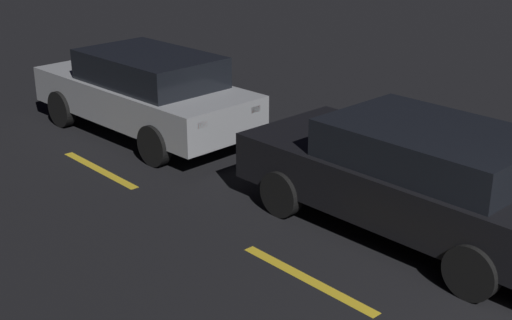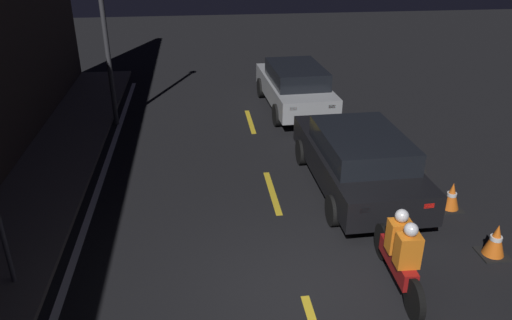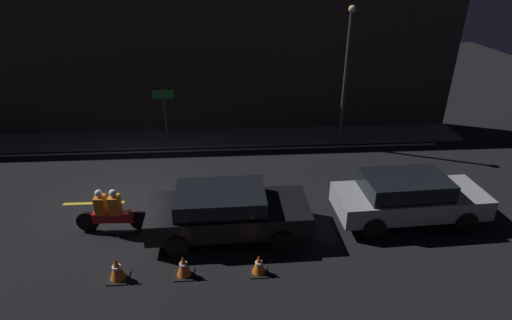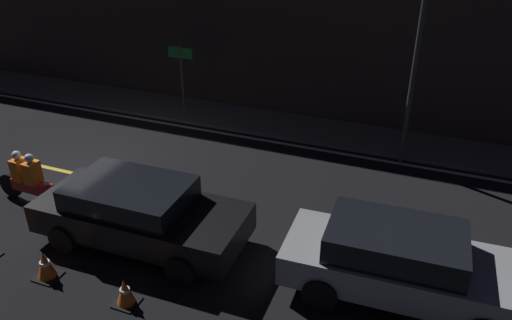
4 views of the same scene
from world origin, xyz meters
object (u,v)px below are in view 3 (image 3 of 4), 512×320
van_black (227,211)px  street_lamp (346,72)px  traffic_cone_mid (183,266)px  shop_sign (164,105)px  traffic_cone_near (117,269)px  traffic_cone_far (259,264)px  motorcycle (110,212)px  hatchback_silver (408,197)px

van_black → street_lamp: bearing=49.6°
traffic_cone_mid → shop_sign: size_ratio=0.26×
traffic_cone_near → traffic_cone_far: bearing=-0.3°
motorcycle → traffic_cone_near: 2.21m
traffic_cone_far → street_lamp: 9.20m
traffic_cone_mid → traffic_cone_far: 1.91m
street_lamp → shop_sign: bearing=174.5°
van_black → motorcycle: size_ratio=2.09×
hatchback_silver → traffic_cone_far: hatchback_silver is taller
traffic_cone_far → shop_sign: 9.22m
traffic_cone_near → traffic_cone_far: (3.56, -0.02, -0.04)m
traffic_cone_near → traffic_cone_far: 3.56m
street_lamp → van_black: bearing=-129.2°
motorcycle → traffic_cone_mid: bearing=-40.3°
hatchback_silver → shop_sign: bearing=139.7°
shop_sign → traffic_cone_far: bearing=-68.0°
hatchback_silver → traffic_cone_near: (-8.26, -2.10, -0.48)m
motorcycle → traffic_cone_near: (0.64, -2.09, -0.34)m
shop_sign → van_black: bearing=-68.6°
shop_sign → motorcycle: bearing=-97.1°
van_black → traffic_cone_mid: size_ratio=7.49×
hatchback_silver → motorcycle: hatchback_silver is taller
van_black → traffic_cone_near: bearing=-148.8°
shop_sign → street_lamp: street_lamp is taller
shop_sign → traffic_cone_mid: bearing=-79.8°
van_black → traffic_cone_far: size_ratio=8.26×
traffic_cone_near → shop_sign: (0.15, 8.41, 1.48)m
traffic_cone_mid → street_lamp: 10.15m
van_black → shop_sign: bearing=110.2°
van_black → traffic_cone_far: (0.80, -1.77, -0.50)m
traffic_cone_near → street_lamp: bearing=45.3°
traffic_cone_far → street_lamp: size_ratio=0.10×
street_lamp → traffic_cone_mid: bearing=-127.8°
traffic_cone_far → shop_sign: size_ratio=0.23×
van_black → traffic_cone_mid: (-1.11, -1.73, -0.47)m
traffic_cone_near → hatchback_silver: bearing=14.3°
hatchback_silver → street_lamp: size_ratio=0.79×
shop_sign → street_lamp: 7.63m
van_black → motorcycle: (-3.39, 0.34, -0.12)m
traffic_cone_mid → street_lamp: street_lamp is taller
hatchback_silver → street_lamp: 6.13m
traffic_cone_near → traffic_cone_mid: bearing=0.5°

